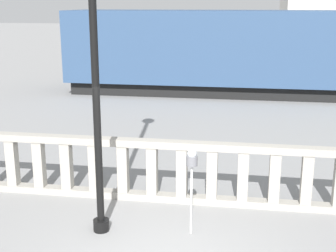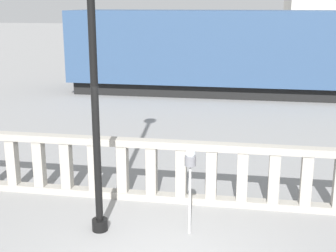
% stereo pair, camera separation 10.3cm
% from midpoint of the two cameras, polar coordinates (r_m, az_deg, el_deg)
% --- Properties ---
extents(balustrade, '(12.79, 0.24, 1.23)m').
position_cam_midpoint_polar(balustrade, '(9.04, 1.37, -5.64)').
color(balustrade, '#9E998E').
rests_on(balustrade, ground).
extents(parking_meter, '(0.19, 0.19, 1.50)m').
position_cam_midpoint_polar(parking_meter, '(7.63, 2.53, -4.77)').
color(parking_meter, silver).
rests_on(parking_meter, ground).
extents(train_near, '(20.46, 3.16, 4.07)m').
position_cam_midpoint_polar(train_near, '(20.18, 17.89, 8.58)').
color(train_near, black).
rests_on(train_near, ground).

